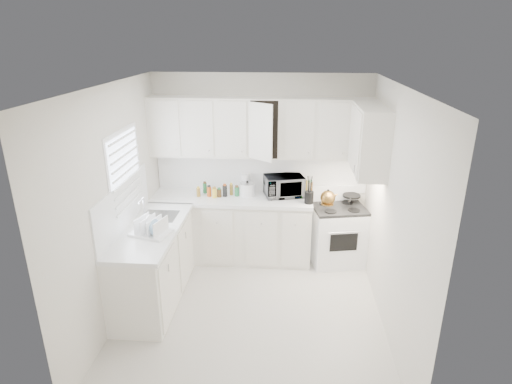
# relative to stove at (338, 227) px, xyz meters

# --- Properties ---
(floor) EXTENTS (3.20, 3.20, 0.00)m
(floor) POSITION_rel_stove_xyz_m (-1.10, -1.29, -0.54)
(floor) COLOR beige
(floor) RESTS_ON ground
(ceiling) EXTENTS (3.20, 3.20, 0.00)m
(ceiling) POSITION_rel_stove_xyz_m (-1.10, -1.29, 2.06)
(ceiling) COLOR white
(ceiling) RESTS_ON ground
(wall_back) EXTENTS (3.00, 0.00, 3.00)m
(wall_back) POSITION_rel_stove_xyz_m (-1.10, 0.31, 0.76)
(wall_back) COLOR silver
(wall_back) RESTS_ON ground
(wall_front) EXTENTS (3.00, 0.00, 3.00)m
(wall_front) POSITION_rel_stove_xyz_m (-1.10, -2.89, 0.76)
(wall_front) COLOR silver
(wall_front) RESTS_ON ground
(wall_left) EXTENTS (0.00, 3.20, 3.20)m
(wall_left) POSITION_rel_stove_xyz_m (-2.60, -1.29, 0.76)
(wall_left) COLOR silver
(wall_left) RESTS_ON ground
(wall_right) EXTENTS (0.00, 3.20, 3.20)m
(wall_right) POSITION_rel_stove_xyz_m (0.40, -1.29, 0.76)
(wall_right) COLOR silver
(wall_right) RESTS_ON ground
(window_blinds) EXTENTS (0.06, 0.96, 1.06)m
(window_blinds) POSITION_rel_stove_xyz_m (-2.58, -0.94, 1.01)
(window_blinds) COLOR white
(window_blinds) RESTS_ON wall_left
(lower_cabinets_back) EXTENTS (2.22, 0.60, 0.90)m
(lower_cabinets_back) POSITION_rel_stove_xyz_m (-1.49, 0.01, -0.09)
(lower_cabinets_back) COLOR silver
(lower_cabinets_back) RESTS_ON floor
(lower_cabinets_left) EXTENTS (0.60, 1.60, 0.90)m
(lower_cabinets_left) POSITION_rel_stove_xyz_m (-2.30, -1.09, -0.09)
(lower_cabinets_left) COLOR silver
(lower_cabinets_left) RESTS_ON floor
(countertop_back) EXTENTS (2.24, 0.64, 0.05)m
(countertop_back) POSITION_rel_stove_xyz_m (-1.49, 0.00, 0.39)
(countertop_back) COLOR white
(countertop_back) RESTS_ON lower_cabinets_back
(countertop_left) EXTENTS (0.64, 1.62, 0.05)m
(countertop_left) POSITION_rel_stove_xyz_m (-2.29, -1.09, 0.39)
(countertop_left) COLOR white
(countertop_left) RESTS_ON lower_cabinets_left
(backsplash_back) EXTENTS (2.98, 0.02, 0.55)m
(backsplash_back) POSITION_rel_stove_xyz_m (-1.10, 0.30, 0.69)
(backsplash_back) COLOR white
(backsplash_back) RESTS_ON wall_back
(backsplash_left) EXTENTS (0.02, 1.60, 0.55)m
(backsplash_left) POSITION_rel_stove_xyz_m (-2.59, -1.09, 0.69)
(backsplash_left) COLOR white
(backsplash_left) RESTS_ON wall_left
(upper_cabinets_back) EXTENTS (3.00, 0.33, 0.80)m
(upper_cabinets_back) POSITION_rel_stove_xyz_m (-1.10, 0.15, 0.96)
(upper_cabinets_back) COLOR silver
(upper_cabinets_back) RESTS_ON wall_back
(upper_cabinets_right) EXTENTS (0.33, 0.90, 0.80)m
(upper_cabinets_right) POSITION_rel_stove_xyz_m (0.23, -0.47, 0.96)
(upper_cabinets_right) COLOR silver
(upper_cabinets_right) RESTS_ON wall_right
(sink) EXTENTS (0.42, 0.38, 0.30)m
(sink) POSITION_rel_stove_xyz_m (-2.29, -0.74, 0.53)
(sink) COLOR gray
(sink) RESTS_ON countertop_left
(stove) EXTENTS (0.80, 0.70, 1.08)m
(stove) POSITION_rel_stove_xyz_m (0.00, 0.00, 0.00)
(stove) COLOR white
(stove) RESTS_ON floor
(tea_kettle) EXTENTS (0.26, 0.22, 0.23)m
(tea_kettle) POSITION_rel_stove_xyz_m (-0.18, -0.16, 0.51)
(tea_kettle) COLOR olive
(tea_kettle) RESTS_ON stove
(frying_pan) EXTENTS (0.34, 0.47, 0.04)m
(frying_pan) POSITION_rel_stove_xyz_m (0.18, 0.16, 0.43)
(frying_pan) COLOR black
(frying_pan) RESTS_ON stove
(microwave) EXTENTS (0.58, 0.42, 0.35)m
(microwave) POSITION_rel_stove_xyz_m (-0.77, 0.10, 0.59)
(microwave) COLOR gray
(microwave) RESTS_ON countertop_back
(rice_cooker) EXTENTS (0.23, 0.23, 0.21)m
(rice_cooker) POSITION_rel_stove_xyz_m (-1.27, 0.07, 0.52)
(rice_cooker) COLOR white
(rice_cooker) RESTS_ON countertop_back
(paper_towel) EXTENTS (0.12, 0.12, 0.27)m
(paper_towel) POSITION_rel_stove_xyz_m (-1.32, 0.22, 0.55)
(paper_towel) COLOR white
(paper_towel) RESTS_ON countertop_back
(utensil_crock) EXTENTS (0.15, 0.15, 0.39)m
(utensil_crock) POSITION_rel_stove_xyz_m (-0.43, -0.15, 0.61)
(utensil_crock) COLOR black
(utensil_crock) RESTS_ON countertop_back
(dish_rack) EXTENTS (0.49, 0.42, 0.23)m
(dish_rack) POSITION_rel_stove_xyz_m (-2.24, -1.24, 0.53)
(dish_rack) COLOR white
(dish_rack) RESTS_ON countertop_left
(spice_left_0) EXTENTS (0.06, 0.06, 0.13)m
(spice_left_0) POSITION_rel_stove_xyz_m (-1.95, 0.13, 0.48)
(spice_left_0) COLOR olive
(spice_left_0) RESTS_ON countertop_back
(spice_left_1) EXTENTS (0.06, 0.06, 0.13)m
(spice_left_1) POSITION_rel_stove_xyz_m (-1.88, 0.04, 0.48)
(spice_left_1) COLOR #246E3C
(spice_left_1) RESTS_ON countertop_back
(spice_left_2) EXTENTS (0.06, 0.06, 0.13)m
(spice_left_2) POSITION_rel_stove_xyz_m (-1.80, 0.13, 0.48)
(spice_left_2) COLOR #CD551B
(spice_left_2) RESTS_ON countertop_back
(spice_left_3) EXTENTS (0.06, 0.06, 0.13)m
(spice_left_3) POSITION_rel_stove_xyz_m (-1.73, 0.04, 0.48)
(spice_left_3) COLOR yellow
(spice_left_3) RESTS_ON countertop_back
(spice_left_4) EXTENTS (0.06, 0.06, 0.13)m
(spice_left_4) POSITION_rel_stove_xyz_m (-1.65, 0.13, 0.48)
(spice_left_4) COLOR #4E3316
(spice_left_4) RESTS_ON countertop_back
(spice_left_5) EXTENTS (0.06, 0.06, 0.13)m
(spice_left_5) POSITION_rel_stove_xyz_m (-1.58, 0.04, 0.48)
(spice_left_5) COLOR black
(spice_left_5) RESTS_ON countertop_back
(spice_left_6) EXTENTS (0.06, 0.06, 0.13)m
(spice_left_6) POSITION_rel_stove_xyz_m (-1.50, 0.13, 0.48)
(spice_left_6) COLOR olive
(spice_left_6) RESTS_ON countertop_back
(spice_left_7) EXTENTS (0.06, 0.06, 0.13)m
(spice_left_7) POSITION_rel_stove_xyz_m (-1.43, 0.04, 0.48)
(spice_left_7) COLOR #246E3C
(spice_left_7) RESTS_ON countertop_back
(sauce_right_0) EXTENTS (0.06, 0.06, 0.19)m
(sauce_right_0) POSITION_rel_stove_xyz_m (-0.52, 0.17, 0.51)
(sauce_right_0) COLOR #CD551B
(sauce_right_0) RESTS_ON countertop_back
(sauce_right_1) EXTENTS (0.06, 0.06, 0.19)m
(sauce_right_1) POSITION_rel_stove_xyz_m (-0.47, 0.11, 0.51)
(sauce_right_1) COLOR yellow
(sauce_right_1) RESTS_ON countertop_back
(sauce_right_2) EXTENTS (0.06, 0.06, 0.19)m
(sauce_right_2) POSITION_rel_stove_xyz_m (-0.41, 0.17, 0.51)
(sauce_right_2) COLOR #4E3316
(sauce_right_2) RESTS_ON countertop_back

